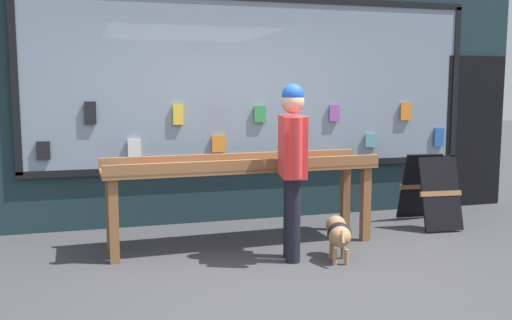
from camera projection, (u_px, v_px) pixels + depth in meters
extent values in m
plane|color=#38383A|center=(277.00, 280.00, 4.95)|extent=(40.00, 40.00, 0.00)
cube|color=#192D33|center=(216.00, 87.00, 7.03)|extent=(8.35, 0.20, 3.34)
cube|color=gray|center=(259.00, 83.00, 7.05)|extent=(5.61, 0.03, 2.06)
cube|color=black|center=(259.00, 166.00, 7.17)|extent=(5.69, 0.06, 0.08)
cube|color=black|center=(15.00, 83.00, 6.26)|extent=(0.08, 0.06, 2.06)
cube|color=black|center=(454.00, 84.00, 7.83)|extent=(0.08, 0.06, 2.06)
cube|color=black|center=(43.00, 151.00, 6.39)|extent=(0.15, 0.03, 0.21)
cube|color=black|center=(90.00, 113.00, 6.48)|extent=(0.13, 0.03, 0.26)
cube|color=silver|center=(134.00, 148.00, 6.67)|extent=(0.15, 0.03, 0.22)
cube|color=yellow|center=(178.00, 115.00, 6.77)|extent=(0.12, 0.03, 0.24)
cube|color=orange|center=(219.00, 144.00, 6.95)|extent=(0.17, 0.03, 0.21)
cube|color=#338C4C|center=(260.00, 114.00, 7.05)|extent=(0.15, 0.03, 0.21)
cube|color=#338C4C|center=(297.00, 140.00, 7.24)|extent=(0.13, 0.03, 0.24)
cube|color=#994CA5|center=(334.00, 113.00, 7.33)|extent=(0.13, 0.03, 0.21)
cube|color=#5999A5|center=(371.00, 140.00, 7.53)|extent=(0.16, 0.03, 0.18)
cube|color=orange|center=(406.00, 112.00, 7.62)|extent=(0.15, 0.03, 0.23)
cube|color=#2659B2|center=(439.00, 137.00, 7.82)|extent=(0.14, 0.03, 0.25)
cube|color=black|center=(474.00, 132.00, 8.01)|extent=(0.90, 0.04, 2.10)
cube|color=brown|center=(114.00, 221.00, 5.39)|extent=(0.09, 0.09, 0.81)
cube|color=brown|center=(365.00, 204.00, 6.20)|extent=(0.09, 0.09, 0.81)
cube|color=brown|center=(111.00, 211.00, 5.84)|extent=(0.09, 0.09, 0.81)
cube|color=brown|center=(345.00, 196.00, 6.66)|extent=(0.09, 0.09, 0.81)
cube|color=brown|center=(242.00, 168.00, 5.97)|extent=(2.88, 0.72, 0.04)
cube|color=brown|center=(250.00, 166.00, 5.69)|extent=(2.87, 0.14, 0.12)
cube|color=brown|center=(234.00, 159.00, 6.24)|extent=(2.87, 0.14, 0.12)
cube|color=#5999A5|center=(114.00, 168.00, 5.68)|extent=(0.20, 0.25, 0.03)
cube|color=red|center=(153.00, 165.00, 5.88)|extent=(0.19, 0.24, 0.03)
cube|color=black|center=(196.00, 169.00, 5.67)|extent=(0.18, 0.22, 0.02)
cube|color=red|center=(226.00, 164.00, 5.96)|extent=(0.18, 0.24, 0.03)
cube|color=red|center=(262.00, 164.00, 5.99)|extent=(0.18, 0.23, 0.03)
cube|color=#994CA5|center=(297.00, 165.00, 5.99)|extent=(0.17, 0.21, 0.02)
cube|color=red|center=(314.00, 160.00, 6.35)|extent=(0.16, 0.22, 0.03)
cube|color=#5999A5|center=(351.00, 159.00, 6.46)|extent=(0.17, 0.21, 0.02)
cylinder|color=black|center=(293.00, 220.00, 5.42)|extent=(0.14, 0.14, 0.82)
cylinder|color=black|center=(291.00, 216.00, 5.58)|extent=(0.14, 0.14, 0.82)
cube|color=red|center=(292.00, 146.00, 5.41)|extent=(0.30, 0.49, 0.58)
cylinder|color=red|center=(297.00, 148.00, 5.12)|extent=(0.09, 0.09, 0.55)
cylinder|color=red|center=(288.00, 142.00, 5.70)|extent=(0.09, 0.09, 0.55)
sphere|color=tan|center=(293.00, 102.00, 5.36)|extent=(0.22, 0.22, 0.22)
sphere|color=blue|center=(293.00, 95.00, 5.35)|extent=(0.21, 0.21, 0.21)
ellipsoid|color=#99724C|center=(339.00, 235.00, 5.45)|extent=(0.30, 0.38, 0.22)
ellipsoid|color=black|center=(339.00, 234.00, 5.45)|extent=(0.28, 0.26, 0.23)
sphere|color=#99724C|center=(336.00, 226.00, 5.65)|extent=(0.20, 0.20, 0.20)
cylinder|color=#99724C|center=(343.00, 237.00, 5.25)|extent=(0.05, 0.10, 0.12)
cylinder|color=#99724C|center=(343.00, 251.00, 5.57)|extent=(0.04, 0.04, 0.15)
cylinder|color=#99724C|center=(332.00, 251.00, 5.57)|extent=(0.04, 0.04, 0.15)
cylinder|color=#99724C|center=(346.00, 257.00, 5.37)|extent=(0.04, 0.04, 0.15)
cylinder|color=#99724C|center=(335.00, 257.00, 5.37)|extent=(0.04, 0.04, 0.15)
cube|color=black|center=(441.00, 194.00, 6.65)|extent=(0.49, 0.32, 0.84)
cube|color=brown|center=(441.00, 194.00, 6.65)|extent=(0.51, 0.10, 0.07)
cube|color=black|center=(419.00, 186.00, 7.16)|extent=(0.49, 0.32, 0.84)
cube|color=brown|center=(419.00, 186.00, 7.16)|extent=(0.51, 0.10, 0.07)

